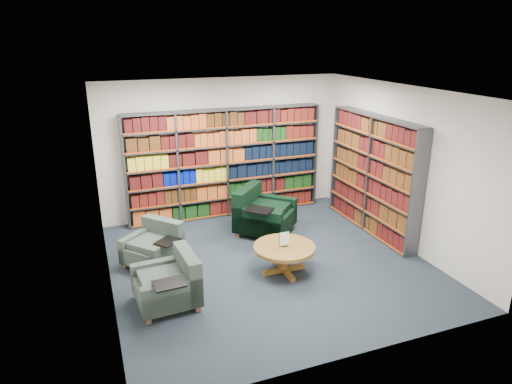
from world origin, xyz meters
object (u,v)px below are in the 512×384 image
object	(u,v)px
chair_green_right	(261,215)
coffee_table	(284,251)
chair_teal_left	(155,247)
chair_teal_front	(172,284)

from	to	relation	value
chair_green_right	coffee_table	size ratio (longest dim) A/B	1.39
chair_teal_left	chair_teal_front	world-z (taller)	chair_teal_front
chair_teal_front	chair_green_right	bearing A→B (deg)	42.05
coffee_table	chair_teal_left	bearing A→B (deg)	150.22
chair_teal_left	coffee_table	xyz separation A→B (m)	(1.85, -1.06, 0.08)
chair_teal_left	coffee_table	size ratio (longest dim) A/B	1.11
chair_teal_left	chair_green_right	distance (m)	2.14
chair_teal_front	chair_teal_left	bearing A→B (deg)	90.95
chair_green_right	coffee_table	bearing A→B (deg)	-98.03
chair_green_right	chair_teal_front	size ratio (longest dim) A/B	1.36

